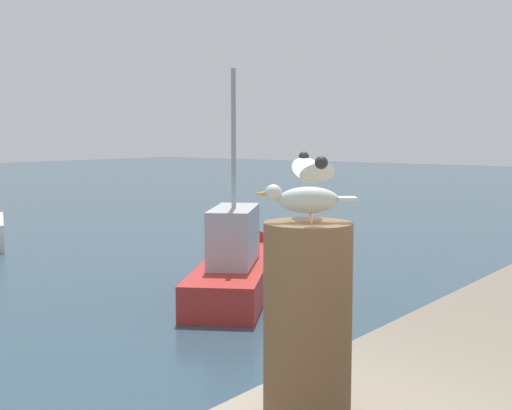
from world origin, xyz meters
TOP-DOWN VIEW (x-y plane):
  - mooring_post at (0.67, -0.39)m, footprint 0.34×0.34m
  - seagull at (0.67, -0.39)m, footprint 0.56×0.48m
  - boat_red at (8.11, 5.99)m, footprint 5.14×3.70m

SIDE VIEW (x-z plane):
  - boat_red at x=8.11m, z-range -1.59..2.52m
  - mooring_post at x=0.67m, z-range 1.66..2.45m
  - seagull at x=0.67m, z-range 2.45..2.71m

